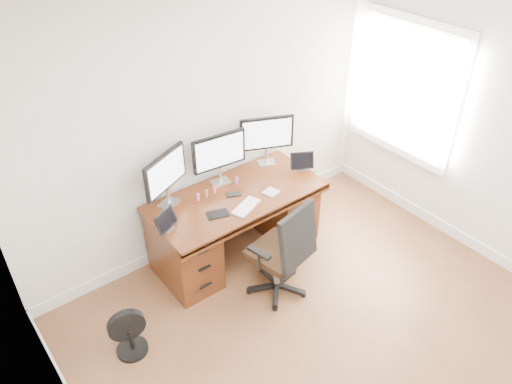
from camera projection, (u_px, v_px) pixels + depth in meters
ground at (370, 373)px, 4.03m from camera, size 4.50×4.50×0.00m
back_wall at (207, 121)px, 4.69m from camera, size 4.00×0.10×2.70m
desk at (236, 222)px, 4.97m from camera, size 1.70×0.80×0.75m
office_chair at (281, 265)px, 4.56m from camera, size 0.64×0.64×1.02m
floor_fan at (129, 333)px, 4.07m from camera, size 0.31×0.26×0.45m
monitor_left at (166, 174)px, 4.44m from camera, size 0.52×0.26×0.53m
monitor_center at (219, 153)px, 4.73m from camera, size 0.55×0.16×0.53m
monitor_right at (267, 135)px, 5.02m from camera, size 0.52×0.26×0.53m
tablet_left at (167, 222)px, 4.28m from camera, size 0.25×0.16×0.19m
tablet_right at (303, 162)px, 5.07m from camera, size 0.24×0.18×0.19m
keyboard at (246, 207)px, 4.58m from camera, size 0.34×0.23×0.01m
trackpad at (271, 192)px, 4.78m from camera, size 0.16×0.16×0.01m
drawing_tablet at (218, 214)px, 4.50m from camera, size 0.22×0.18×0.01m
phone at (234, 195)px, 4.74m from camera, size 0.16×0.12×0.01m
figurine_pink at (198, 196)px, 4.65m from camera, size 0.03×0.03×0.08m
figurine_brown at (206, 193)px, 4.70m from camera, size 0.03×0.03×0.08m
figurine_orange at (215, 189)px, 4.75m from camera, size 0.03×0.03×0.08m
figurine_purple at (237, 180)px, 4.88m from camera, size 0.03×0.03×0.08m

